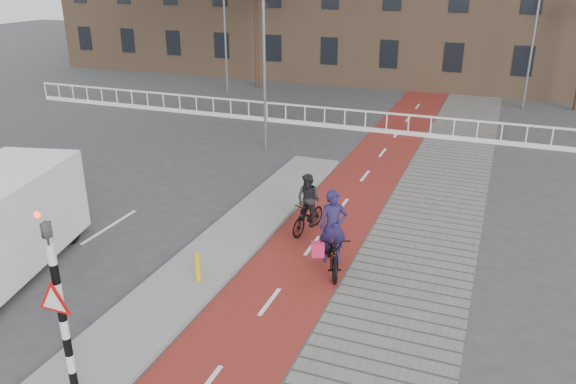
% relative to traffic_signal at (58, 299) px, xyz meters
% --- Properties ---
extents(ground, '(120.00, 120.00, 0.00)m').
position_rel_traffic_signal_xyz_m(ground, '(0.60, 2.02, -1.99)').
color(ground, '#38383A').
rests_on(ground, ground).
extents(bike_lane, '(2.50, 60.00, 0.01)m').
position_rel_traffic_signal_xyz_m(bike_lane, '(2.10, 12.02, -1.98)').
color(bike_lane, maroon).
rests_on(bike_lane, ground).
extents(sidewalk, '(3.00, 60.00, 0.01)m').
position_rel_traffic_signal_xyz_m(sidewalk, '(4.90, 12.02, -1.98)').
color(sidewalk, slate).
rests_on(sidewalk, ground).
extents(curb_island, '(1.80, 16.00, 0.12)m').
position_rel_traffic_signal_xyz_m(curb_island, '(-0.10, 6.02, -1.93)').
color(curb_island, gray).
rests_on(curb_island, ground).
extents(traffic_signal, '(0.80, 0.80, 3.68)m').
position_rel_traffic_signal_xyz_m(traffic_signal, '(0.00, 0.00, 0.00)').
color(traffic_signal, black).
rests_on(traffic_signal, curb_island).
extents(bollard, '(0.12, 0.12, 0.72)m').
position_rel_traffic_signal_xyz_m(bollard, '(0.19, 4.11, -1.51)').
color(bollard, yellow).
rests_on(bollard, curb_island).
extents(cyclist_near, '(1.49, 2.19, 2.13)m').
position_rel_traffic_signal_xyz_m(cyclist_near, '(2.98, 5.98, -1.26)').
color(cyclist_near, black).
rests_on(cyclist_near, bike_lane).
extents(cyclist_far, '(0.84, 1.66, 1.75)m').
position_rel_traffic_signal_xyz_m(cyclist_far, '(1.69, 7.83, -1.25)').
color(cyclist_far, black).
rests_on(cyclist_far, bike_lane).
extents(railing, '(28.00, 0.10, 0.99)m').
position_rel_traffic_signal_xyz_m(railing, '(-4.40, 19.02, -1.68)').
color(railing, silver).
rests_on(railing, ground).
extents(tree_mid, '(0.25, 0.25, 7.19)m').
position_rel_traffic_signal_xyz_m(tree_mid, '(-8.38, 26.72, 1.60)').
color(tree_mid, black).
rests_on(tree_mid, ground).
extents(streetlight_near, '(0.12, 0.12, 7.32)m').
position_rel_traffic_signal_xyz_m(streetlight_near, '(-2.68, 14.87, 1.67)').
color(streetlight_near, slate).
rests_on(streetlight_near, ground).
extents(streetlight_left, '(0.12, 0.12, 7.85)m').
position_rel_traffic_signal_xyz_m(streetlight_left, '(-9.59, 24.88, 1.93)').
color(streetlight_left, slate).
rests_on(streetlight_left, ground).
extents(streetlight_right, '(0.12, 0.12, 8.10)m').
position_rel_traffic_signal_xyz_m(streetlight_right, '(7.52, 26.70, 2.06)').
color(streetlight_right, slate).
rests_on(streetlight_right, ground).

